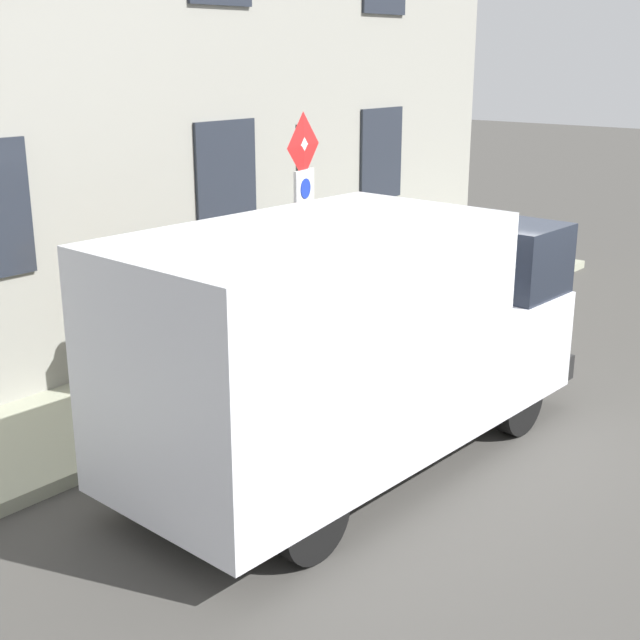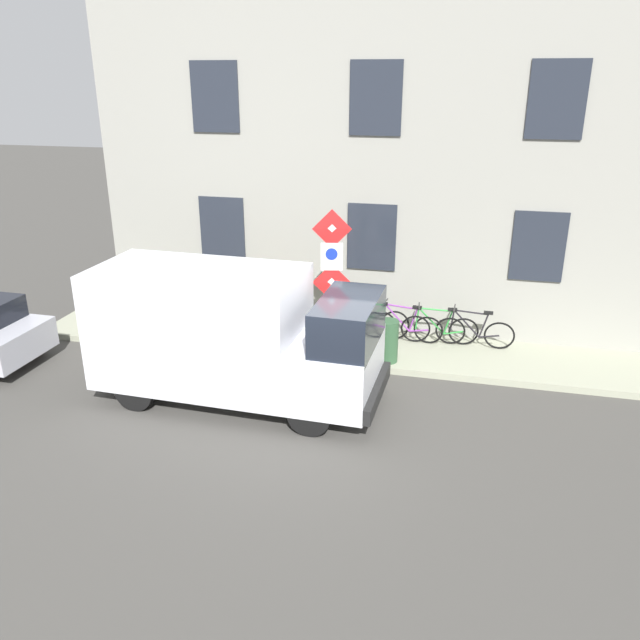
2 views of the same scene
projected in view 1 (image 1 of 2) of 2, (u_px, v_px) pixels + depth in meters
The scene contains 11 objects.
ground_plane at pixel (489, 415), 10.00m from camera, with size 80.00×80.00×0.00m, color #42403C.
sidewalk_slab at pixel (283, 350), 11.95m from camera, with size 2.06×15.01×0.14m, color gray.
building_facade at pixel (204, 75), 11.74m from camera, with size 0.75×13.01×7.37m.
sign_post_stacked at pixel (303, 215), 10.47m from camera, with size 0.20×0.55×3.06m.
delivery_van at pixel (352, 337), 8.45m from camera, with size 2.16×5.39×2.50m.
bicycle_black at pixel (362, 280), 13.89m from camera, with size 0.46×1.71×0.89m.
bicycle_green at pixel (332, 289), 13.33m from camera, with size 0.46×1.71×0.89m.
bicycle_purple at pixel (299, 300), 12.77m from camera, with size 0.46×1.71×0.89m.
bicycle_blue at pixel (263, 311), 12.21m from camera, with size 0.47×1.71×0.89m.
pedestrian at pixel (155, 322), 9.81m from camera, with size 0.42×0.48×1.72m.
litter_bin at pixel (352, 313), 11.87m from camera, with size 0.44×0.44×0.90m, color #2D5133.
Camera 1 is at (-4.45, 8.33, 3.98)m, focal length 49.01 mm.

